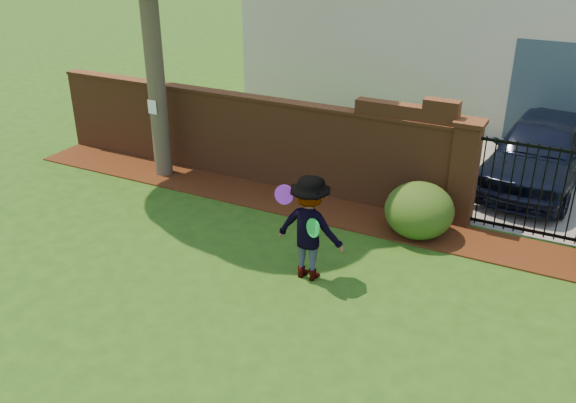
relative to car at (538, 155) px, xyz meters
The scene contains 12 objects.
ground 7.06m from the car, 118.65° to the right, with size 80.00×80.00×0.01m, color #254A12.
mulch_bed 5.21m from the car, 146.81° to the right, with size 11.10×1.08×0.03m, color #39180A.
brick_wall 5.80m from the car, 158.10° to the right, with size 8.70×0.31×2.16m.
pillar_left 2.38m from the car, 114.09° to the right, with size 0.50×0.50×1.88m.
iron_gate 2.17m from the car, 86.47° to the right, with size 1.78×0.03×1.60m.
driveway 1.97m from the car, 85.85° to the left, with size 3.20×8.00×0.01m, color gray.
car is the anchor object (origin of this frame).
paper_notice 7.61m from the car, 157.04° to the right, with size 0.20×0.01×0.28m, color white.
shrub_left 3.33m from the car, 116.26° to the right, with size 1.15×1.15×0.94m, color #1F4314.
man 5.62m from the car, 116.99° to the right, with size 1.05×0.60×1.63m, color gray.
frisbee_purple 5.89m from the car, 119.68° to the right, with size 0.29×0.29×0.03m, color purple.
frisbee_green 5.76m from the car, 114.32° to the right, with size 0.27×0.27×0.03m, color green.
Camera 1 is at (4.15, -5.94, 4.94)m, focal length 38.10 mm.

